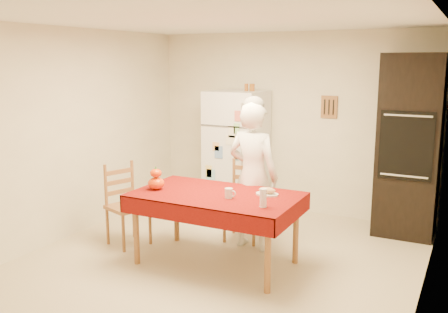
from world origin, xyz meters
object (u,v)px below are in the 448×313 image
Objects in this scene: refrigerator at (237,152)px; pumpkin_lower at (156,183)px; oven_cabinet at (409,146)px; chair_left at (125,201)px; dining_table at (216,200)px; chair_far at (245,197)px; wine_glass at (263,198)px; coffee_mug at (229,193)px; bread_plate at (267,194)px; seated_woman at (253,176)px.

refrigerator is 9.66× the size of pumpkin_lower.
pumpkin_lower is at bearing -138.59° from oven_cabinet.
refrigerator is 1.90m from chair_left.
dining_table is 0.87m from chair_far.
wine_glass is at bearing -64.95° from chair_far.
chair_far reaches higher than coffee_mug.
oven_cabinet reaches higher than bread_plate.
chair_left is 5.40× the size of pumpkin_lower.
chair_left is (-1.23, 0.06, -0.18)m from dining_table.
bread_plate is (0.49, 0.19, 0.08)m from dining_table.
chair_far is at bearing -59.17° from refrigerator.
refrigerator is 1.00× the size of dining_table.
wine_glass reaches higher than coffee_mug.
refrigerator is 7.08× the size of bread_plate.
bread_plate is at bearing 15.85° from pumpkin_lower.
seated_woman is at bearing 42.88° from pumpkin_lower.
seated_woman is (0.15, 0.61, 0.14)m from dining_table.
bread_plate is (1.14, 0.32, -0.06)m from pumpkin_lower.
oven_cabinet is at bearing 49.03° from dining_table.
chair_left reaches higher than pumpkin_lower.
wine_glass is 0.43m from bread_plate.
dining_table is 7.08× the size of bread_plate.
seated_woman is 0.95m from wine_glass.
seated_woman is at bearing 119.60° from wine_glass.
pumpkin_lower reaches higher than bread_plate.
refrigerator is at bearing 109.39° from dining_table.
chair_left is 1.90m from wine_glass.
refrigerator is 2.10m from coffee_mug.
oven_cabinet is at bearing -133.53° from seated_woman.
oven_cabinet is 1.98m from seated_woman.
chair_far is 5.40× the size of wine_glass.
chair_left is 5.40× the size of wine_glass.
refrigerator is at bearing 89.82° from pumpkin_lower.
oven_cabinet is 1.29× the size of dining_table.
refrigerator reaches higher than coffee_mug.
seated_woman reaches higher than chair_left.
refrigerator is at bearing -51.26° from seated_woman.
coffee_mug is at bearing -66.52° from refrigerator.
chair_left is 1.74m from bread_plate.
pumpkin_lower is (-0.80, -0.74, -0.01)m from seated_woman.
oven_cabinet is 2.07m from bread_plate.
chair_left is 1.52m from seated_woman.
pumpkin_lower is 1.27m from wine_glass.
pumpkin_lower is 1.00× the size of wine_glass.
oven_cabinet is 12.50× the size of pumpkin_lower.
chair_left is at bearing 161.90° from pumpkin_lower.
oven_cabinet is 2.46m from coffee_mug.
refrigerator is at bearing 113.48° from coffee_mug.
seated_woman is at bearing 93.52° from coffee_mug.
pumpkin_lower is (-0.65, -0.13, 0.14)m from dining_table.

